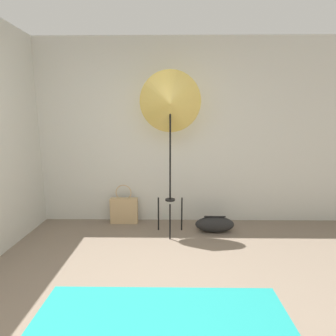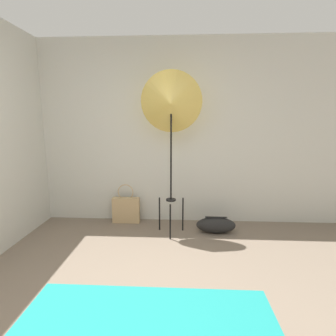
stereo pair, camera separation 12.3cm
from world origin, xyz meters
name	(u,v)px [view 2 (the right image)]	position (x,y,z in m)	size (l,w,h in m)	color
wall_back	(148,133)	(0.00, 2.52, 1.30)	(8.00, 0.05, 2.60)	beige
photo_umbrella	(171,104)	(0.36, 2.03, 1.68)	(0.78, 0.36, 2.09)	black
tote_bag	(126,209)	(-0.31, 2.36, 0.20)	(0.39, 0.10, 0.57)	tan
duffel_bag	(216,225)	(0.96, 2.07, 0.11)	(0.52, 0.21, 0.22)	black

